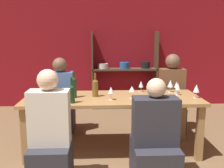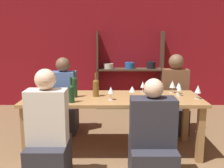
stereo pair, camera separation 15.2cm
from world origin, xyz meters
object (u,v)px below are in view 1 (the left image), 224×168
object	(u,v)px
wine_glass_red_b	(176,85)
person_far_a	(61,105)
wine_glass_white_a	(132,89)
wine_glass_white_e	(170,84)
wine_bottle_green	(95,87)
wine_bottle_dark	(74,87)
wine_glass_red_a	(111,91)
wine_glass_white_c	(196,89)
wine_glass_white_b	(141,84)
mixing_bowl	(39,95)
person_near_b	(51,143)
dining_table	(112,104)
person_far_b	(171,102)
shelf_unit	(123,80)
person_near_a	(154,145)
wine_bottle_amber	(72,93)
wine_glass_white_d	(178,87)

from	to	relation	value
wine_glass_red_b	person_far_a	world-z (taller)	person_far_a
wine_glass_white_a	wine_glass_white_e	distance (m)	0.67
wine_bottle_green	wine_bottle_dark	size ratio (longest dim) A/B	0.92
wine_glass_white_a	wine_glass_red_b	distance (m)	0.70
wine_glass_red_a	wine_glass_white_c	bearing A→B (deg)	3.27
wine_bottle_dark	wine_glass_white_b	world-z (taller)	wine_bottle_dark
mixing_bowl	person_near_b	distance (m)	0.78
dining_table	person_near_b	bearing A→B (deg)	-131.49
dining_table	person_far_b	xyz separation A→B (m)	(0.97, 0.71, -0.18)
wine_glass_white_c	person_far_a	world-z (taller)	person_far_a
shelf_unit	wine_glass_red_a	xyz separation A→B (m)	(-0.35, -2.26, 0.27)
wine_glass_white_a	person_far_b	world-z (taller)	person_far_b
person_near_a	person_near_b	bearing A→B (deg)	-179.05
shelf_unit	wine_glass_white_c	distance (m)	2.33
wine_bottle_green	person_far_b	distance (m)	1.42
shelf_unit	dining_table	distance (m)	2.13
mixing_bowl	wine_glass_red_b	distance (m)	1.82
wine_glass_white_a	wine_glass_white_e	size ratio (longest dim) A/B	0.92
shelf_unit	wine_glass_red_b	size ratio (longest dim) A/B	10.09
wine_glass_white_b	dining_table	bearing A→B (deg)	-144.24
wine_bottle_amber	wine_glass_white_e	bearing A→B (deg)	22.08
dining_table	mixing_bowl	bearing A→B (deg)	-174.25
dining_table	shelf_unit	bearing A→B (deg)	81.28
wine_glass_white_b	person_far_a	world-z (taller)	person_far_a
wine_glass_white_d	person_far_a	xyz separation A→B (m)	(-1.63, 0.66, -0.41)
mixing_bowl	wine_glass_white_a	xyz separation A→B (m)	(1.15, 0.01, 0.06)
person_far_b	person_near_a	bearing A→B (deg)	68.54
wine_bottle_dark	person_far_a	xyz separation A→B (m)	(-0.28, 0.73, -0.44)
wine_bottle_dark	person_near_a	xyz separation A→B (m)	(0.89, -0.72, -0.48)
person_far_a	dining_table	bearing A→B (deg)	136.41
person_near_a	wine_bottle_amber	bearing A→B (deg)	152.79
wine_glass_white_a	person_far_b	xyz separation A→B (m)	(0.72, 0.78, -0.38)
wine_bottle_amber	wine_glass_white_d	size ratio (longest dim) A/B	1.83
person_near_a	wine_glass_white_c	bearing A→B (deg)	44.43
wine_glass_white_c	wine_glass_white_d	xyz separation A→B (m)	(-0.19, 0.16, -0.01)
wine_bottle_amber	wine_glass_white_d	bearing A→B (deg)	14.16
wine_glass_red_a	person_near_a	world-z (taller)	person_near_a
wine_bottle_dark	wine_glass_white_a	size ratio (longest dim) A/B	2.15
wine_bottle_dark	wine_glass_white_e	distance (m)	1.33
wine_glass_red_b	person_far_b	xyz separation A→B (m)	(0.08, 0.51, -0.38)
wine_glass_white_b	wine_bottle_dark	bearing A→B (deg)	-161.24
person_far_a	person_near_a	bearing A→B (deg)	128.63
wine_glass_white_a	wine_glass_white_e	world-z (taller)	wine_glass_white_e
wine_glass_red_b	person_far_b	size ratio (longest dim) A/B	0.13
wine_glass_white_b	person_near_b	world-z (taller)	person_near_b
person_near_b	person_far_b	world-z (taller)	person_far_b
wine_glass_red_a	wine_glass_red_b	world-z (taller)	wine_glass_red_a
wine_glass_white_b	wine_glass_white_e	size ratio (longest dim) A/B	0.90
shelf_unit	wine_glass_white_b	world-z (taller)	shelf_unit
shelf_unit	person_near_a	distance (m)	2.84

